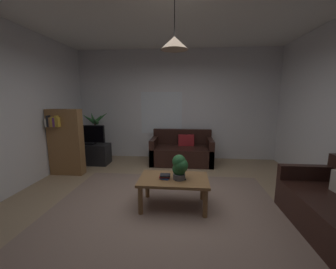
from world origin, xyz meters
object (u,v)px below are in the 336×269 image
object	(u,v)px
remote_on_table_0	(181,179)
tv	(89,135)
book_on_table_1	(165,177)
potted_plant_on_table	(180,166)
coffee_table	(174,183)
potted_palm_corner	(96,139)
pendant_lamp	(174,43)
book_on_table_0	(165,178)
tv_stand	(91,154)
bookshelf_corner	(66,142)
couch_under_window	(182,152)
book_on_table_2	(165,175)

from	to	relation	value
remote_on_table_0	tv	size ratio (longest dim) A/B	0.21
book_on_table_1	potted_plant_on_table	world-z (taller)	potted_plant_on_table
coffee_table	potted_palm_corner	bearing A→B (deg)	133.90
potted_plant_on_table	tv	distance (m)	2.97
book_on_table_1	pendant_lamp	distance (m)	1.87
book_on_table_0	potted_palm_corner	size ratio (longest dim) A/B	0.10
potted_plant_on_table	tv	size ratio (longest dim) A/B	0.49
book_on_table_1	potted_plant_on_table	size ratio (longest dim) A/B	0.43
potted_plant_on_table	tv_stand	size ratio (longest dim) A/B	0.41
tv_stand	tv	bearing A→B (deg)	-90.00
book_on_table_0	tv	bearing A→B (deg)	137.09
book_on_table_1	potted_palm_corner	bearing A→B (deg)	131.77
potted_plant_on_table	potted_palm_corner	size ratio (longest dim) A/B	0.28
bookshelf_corner	book_on_table_1	bearing A→B (deg)	-28.12
coffee_table	book_on_table_1	xyz separation A→B (m)	(-0.13, -0.03, 0.11)
tv_stand	book_on_table_1	bearing A→B (deg)	-43.18
coffee_table	potted_plant_on_table	size ratio (longest dim) A/B	2.78
book_on_table_0	potted_plant_on_table	world-z (taller)	potted_plant_on_table
potted_palm_corner	remote_on_table_0	bearing A→B (deg)	-45.63
potted_plant_on_table	tv	world-z (taller)	tv
book_on_table_1	tv	distance (m)	2.82
couch_under_window	pendant_lamp	world-z (taller)	pendant_lamp
coffee_table	tv_stand	size ratio (longest dim) A/B	1.14
tv_stand	bookshelf_corner	world-z (taller)	bookshelf_corner
tv	coffee_table	bearing A→B (deg)	-40.60
couch_under_window	potted_palm_corner	world-z (taller)	potted_palm_corner
book_on_table_0	tv_stand	world-z (taller)	tv_stand
couch_under_window	pendant_lamp	bearing A→B (deg)	-91.78
book_on_table_0	pendant_lamp	size ratio (longest dim) A/B	0.21
book_on_table_2	potted_palm_corner	xyz separation A→B (m)	(-2.11, 2.35, 0.03)
book_on_table_1	tv_stand	xyz separation A→B (m)	(-2.06, 1.93, -0.23)
book_on_table_1	tv	size ratio (longest dim) A/B	0.21
coffee_table	potted_plant_on_table	bearing A→B (deg)	-18.09
book_on_table_1	pendant_lamp	bearing A→B (deg)	15.10
book_on_table_2	potted_plant_on_table	size ratio (longest dim) A/B	0.41
couch_under_window	bookshelf_corner	bearing A→B (deg)	-157.64
bookshelf_corner	potted_palm_corner	bearing A→B (deg)	82.73
coffee_table	remote_on_table_0	distance (m)	0.15
book_on_table_0	potted_plant_on_table	distance (m)	0.28
bookshelf_corner	book_on_table_2	bearing A→B (deg)	-28.16
book_on_table_0	bookshelf_corner	bearing A→B (deg)	151.77
tv	bookshelf_corner	bearing A→B (deg)	-104.63
book_on_table_2	pendant_lamp	distance (m)	1.84
couch_under_window	pendant_lamp	size ratio (longest dim) A/B	2.47
coffee_table	book_on_table_1	size ratio (longest dim) A/B	6.42
book_on_table_2	tv_stand	bearing A→B (deg)	136.84
couch_under_window	book_on_table_2	xyz separation A→B (m)	(-0.19, -2.21, 0.23)
bookshelf_corner	pendant_lamp	size ratio (longest dim) A/B	2.28
book_on_table_1	pendant_lamp	size ratio (longest dim) A/B	0.26
coffee_table	potted_palm_corner	distance (m)	3.22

